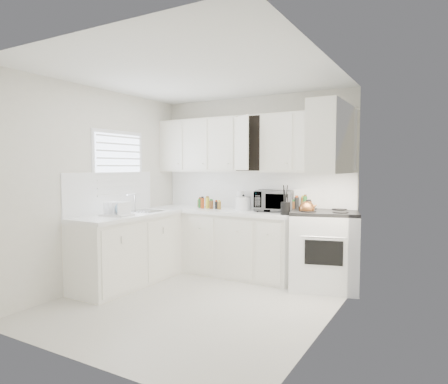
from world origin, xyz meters
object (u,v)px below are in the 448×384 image
Objects in this scene: rice_cooker at (243,202)px; dish_rack at (117,208)px; stove at (324,239)px; microwave at (275,199)px; tea_kettle at (307,208)px; utensil_crock at (285,199)px.

rice_cooker is 1.78m from dish_rack.
dish_rack is (-2.30, -1.33, 0.41)m from stove.
dish_rack is at bearing -149.20° from microwave.
microwave is 0.46m from rice_cooker.
stove reaches higher than rice_cooker.
microwave is at bearing 2.70° from rice_cooker.
tea_kettle is 1.10× the size of rice_cooker.
dish_rack is at bearing -134.99° from rice_cooker.
microwave is at bearing 155.06° from stove.
utensil_crock reaches higher than microwave.
tea_kettle is at bearing -153.81° from stove.
utensil_crock is (-0.28, -0.03, 0.10)m from tea_kettle.
rice_cooker is (-0.45, -0.07, -0.07)m from microwave.
stove is 0.71m from utensil_crock.
rice_cooker is at bearing 162.06° from stove.
stove is 3.51× the size of dish_rack.
microwave reaches higher than rice_cooker.
stove is at bearing 22.55° from utensil_crock.
stove is 2.69m from dish_rack.
tea_kettle reaches higher than dish_rack.
tea_kettle is (-0.18, -0.16, 0.41)m from stove.
stove is 0.89m from microwave.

